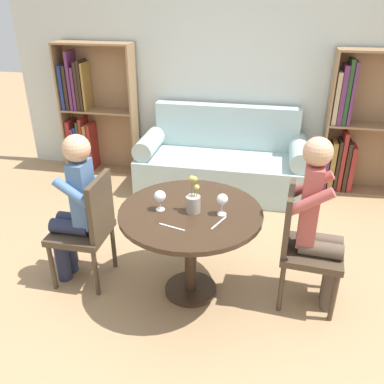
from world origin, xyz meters
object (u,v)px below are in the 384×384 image
object	(u,v)px
bookshelf_right	(355,131)
couch	(223,164)
chair_left	(88,226)
wine_glass_right	(222,200)
chair_right	(302,242)
person_left	(75,207)
flower_vase	(193,202)
wine_glass_left	(160,197)
bookshelf_left	(90,113)
person_right	(319,223)

from	to	relation	value
bookshelf_right	couch	bearing A→B (deg)	-169.31
chair_left	wine_glass_right	world-z (taller)	chair_left
bookshelf_right	chair_right	distance (m)	2.13
bookshelf_right	wine_glass_right	distance (m)	2.44
person_left	flower_vase	bearing A→B (deg)	89.67
person_left	couch	bearing A→B (deg)	154.80
person_left	wine_glass_right	size ratio (longest dim) A/B	7.78
chair_left	wine_glass_left	world-z (taller)	chair_left
chair_right	chair_left	bearing A→B (deg)	97.94
chair_right	bookshelf_left	bearing A→B (deg)	55.59
chair_right	person_right	xyz separation A→B (m)	(0.09, -0.01, 0.18)
bookshelf_right	flower_vase	distance (m)	2.54
wine_glass_left	flower_vase	world-z (taller)	flower_vase
wine_glass_right	chair_left	bearing A→B (deg)	179.37
bookshelf_left	flower_vase	bearing A→B (deg)	-51.19
chair_left	flower_vase	size ratio (longest dim) A/B	3.40
couch	chair_right	bearing A→B (deg)	-65.70
bookshelf_right	wine_glass_right	xyz separation A→B (m)	(-1.20, -2.12, 0.12)
flower_vase	bookshelf_left	bearing A→B (deg)	128.81
chair_right	person_right	bearing A→B (deg)	-93.24
flower_vase	person_right	bearing A→B (deg)	5.63
wine_glass_left	flower_vase	xyz separation A→B (m)	(0.23, 0.02, -0.02)
bookshelf_left	wine_glass_right	bearing A→B (deg)	-48.05
person_right	wine_glass_right	distance (m)	0.68
bookshelf_left	chair_right	bearing A→B (deg)	-39.23
bookshelf_right	chair_left	bearing A→B (deg)	-136.31
chair_right	wine_glass_right	xyz separation A→B (m)	(-0.57, -0.10, 0.33)
chair_left	flower_vase	distance (m)	0.87
couch	wine_glass_right	size ratio (longest dim) A/B	12.02
chair_left	person_right	world-z (taller)	person_right
person_left	wine_glass_left	xyz separation A→B (m)	(0.67, -0.03, 0.17)
person_right	bookshelf_left	bearing A→B (deg)	56.39
couch	bookshelf_right	bearing A→B (deg)	10.69
bookshelf_left	wine_glass_right	world-z (taller)	bookshelf_left
chair_right	wine_glass_right	world-z (taller)	chair_right
chair_left	chair_right	xyz separation A→B (m)	(1.59, 0.09, 0.00)
person_left	person_right	world-z (taller)	person_right
person_left	wine_glass_right	world-z (taller)	person_left
couch	flower_vase	xyz separation A→B (m)	(0.02, -1.86, 0.48)
chair_left	person_right	distance (m)	1.69
chair_left	person_right	size ratio (longest dim) A/B	0.70
bookshelf_left	flower_vase	xyz separation A→B (m)	(1.71, -2.12, 0.06)
chair_left	person_left	distance (m)	0.18
person_left	bookshelf_right	bearing A→B (deg)	132.95
chair_right	person_right	size ratio (longest dim) A/B	0.70
couch	chair_right	size ratio (longest dim) A/B	2.09
flower_vase	couch	bearing A→B (deg)	90.65
bookshelf_left	person_left	distance (m)	2.26
wine_glass_left	flower_vase	size ratio (longest dim) A/B	0.56
person_left	person_right	bearing A→B (deg)	92.79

